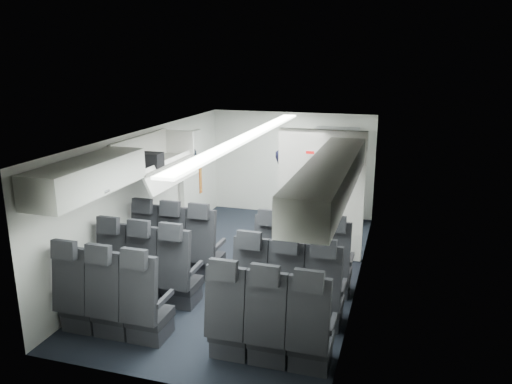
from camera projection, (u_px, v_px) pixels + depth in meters
The scene contains 14 objects.
cabin_shell at pixel (249, 200), 7.63m from camera, with size 3.41×6.01×2.16m.
seat_row_front at pixel (238, 257), 7.33m from camera, with size 3.33×0.56×1.24m.
seat_row_mid at pixel (216, 283), 6.50m from camera, with size 3.33×0.56×1.24m.
seat_row_rear at pixel (187, 316), 5.67m from camera, with size 3.33×0.56×1.24m.
overhead_bin_left_rear at pixel (87, 177), 5.98m from camera, with size 0.53×1.80×0.40m.
overhead_bin_left_front_open at pixel (154, 159), 7.64m from camera, with size 0.64×1.70×0.72m.
overhead_bin_right_rear at pixel (318, 195), 5.20m from camera, with size 0.53×1.80×0.40m.
overhead_bin_right_front at pixel (340, 162), 6.82m from camera, with size 0.53×1.70×0.40m.
bulkhead_partition at pixel (321, 195), 8.11m from camera, with size 1.40×0.15×2.13m.
galley_unit at pixel (335, 176), 9.93m from camera, with size 0.85×0.52×1.90m.
boarding_door at pixel (192, 180), 9.57m from camera, with size 0.12×1.27×1.86m.
flight_attendant at pixel (286, 193), 9.12m from camera, with size 0.60×0.40×1.65m, color black.
carry_on_bag at pixel (149, 160), 7.33m from camera, with size 0.36×0.26×0.22m, color black.
papers at pixel (295, 184), 8.96m from camera, with size 0.19×0.02×0.13m, color white.
Camera 1 is at (2.22, -6.99, 3.27)m, focal length 35.00 mm.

